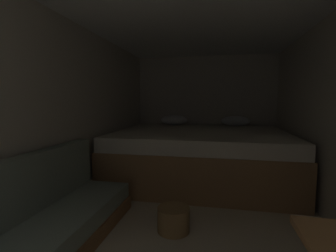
# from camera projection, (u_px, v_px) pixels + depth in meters

# --- Properties ---
(ground_plane) EXTENTS (7.14, 7.14, 0.00)m
(ground_plane) POSITION_uv_depth(u_px,v_px,m) (190.00, 224.00, 2.42)
(ground_plane) COLOR beige
(wall_back) EXTENTS (2.76, 0.05, 2.08)m
(wall_back) POSITION_uv_depth(u_px,v_px,m) (205.00, 110.00, 4.84)
(wall_back) COLOR beige
(wall_back) RESTS_ON ground
(wall_left) EXTENTS (0.05, 5.14, 2.08)m
(wall_left) POSITION_uv_depth(u_px,v_px,m) (63.00, 117.00, 2.58)
(wall_left) COLOR beige
(wall_left) RESTS_ON ground
(ceiling_slab) EXTENTS (2.76, 5.14, 0.05)m
(ceiling_slab) POSITION_uv_depth(u_px,v_px,m) (192.00, 1.00, 2.21)
(ceiling_slab) COLOR white
(ceiling_slab) RESTS_ON wall_left
(bed) EXTENTS (2.54, 2.09, 0.94)m
(bed) POSITION_uv_depth(u_px,v_px,m) (201.00, 154.00, 3.83)
(bed) COLOR #9E7247
(bed) RESTS_ON ground
(sofa_left) EXTENTS (0.61, 2.49, 0.78)m
(sofa_left) POSITION_uv_depth(u_px,v_px,m) (14.00, 246.00, 1.64)
(sofa_left) COLOR olive
(sofa_left) RESTS_ON ground
(wicker_basket) EXTENTS (0.30, 0.30, 0.23)m
(wicker_basket) POSITION_uv_depth(u_px,v_px,m) (174.00, 219.00, 2.28)
(wicker_basket) COLOR olive
(wicker_basket) RESTS_ON ground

